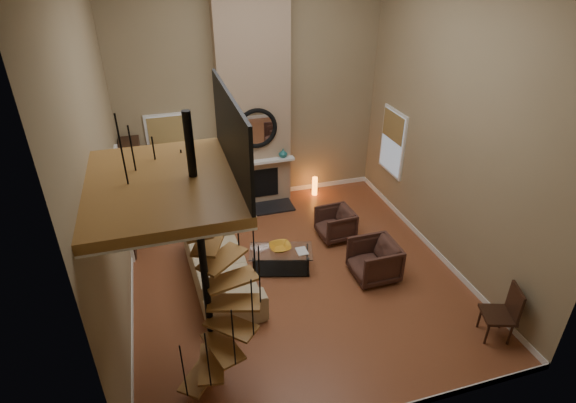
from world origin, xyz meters
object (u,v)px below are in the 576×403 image
object	(u,v)px
armchair_far	(378,260)
floor_lamp	(196,177)
armchair_near	(338,223)
accent_lamp	(315,186)
hutch	(136,186)
side_chair	(505,311)
sofa	(220,264)
coffee_table	(281,258)

from	to	relation	value
armchair_far	floor_lamp	bearing A→B (deg)	-128.01
armchair_near	accent_lamp	size ratio (longest dim) A/B	1.54
floor_lamp	accent_lamp	bearing A→B (deg)	18.99
armchair_near	armchair_far	xyz separation A→B (m)	(0.23, -1.42, 0.00)
hutch	floor_lamp	xyz separation A→B (m)	(1.25, -0.91, 0.46)
side_chair	sofa	bearing A→B (deg)	147.00
armchair_far	accent_lamp	distance (m)	3.36
floor_lamp	coffee_table	bearing A→B (deg)	-51.73
armchair_near	armchair_far	distance (m)	1.44
armchair_far	coffee_table	size ratio (longest dim) A/B	0.63
sofa	coffee_table	size ratio (longest dim) A/B	2.01
hutch	coffee_table	xyz separation A→B (m)	(2.56, -2.57, -0.67)
accent_lamp	armchair_far	bearing A→B (deg)	-88.73
sofa	floor_lamp	xyz separation A→B (m)	(-0.13, 1.67, 1.02)
armchair_near	side_chair	bearing A→B (deg)	19.59
sofa	armchair_far	world-z (taller)	sofa
armchair_near	side_chair	size ratio (longest dim) A/B	0.73
armchair_near	accent_lamp	xyz separation A→B (m)	(0.16, 1.94, -0.10)
armchair_near	accent_lamp	bearing A→B (deg)	172.18
accent_lamp	hutch	bearing A→B (deg)	-178.54
coffee_table	accent_lamp	xyz separation A→B (m)	(1.64, 2.68, -0.03)
hutch	side_chair	xyz separation A→B (m)	(5.48, -5.24, -0.42)
hutch	floor_lamp	size ratio (longest dim) A/B	1.16
hutch	armchair_near	size ratio (longest dim) A/B	2.72
armchair_far	side_chair	size ratio (longest dim) A/B	0.84
sofa	floor_lamp	size ratio (longest dim) A/B	1.55
accent_lamp	sofa	bearing A→B (deg)	-136.39
hutch	armchair_far	bearing A→B (deg)	-37.20
armchair_far	coffee_table	bearing A→B (deg)	-111.80
side_chair	coffee_table	bearing A→B (deg)	137.54
hutch	sofa	world-z (taller)	hutch
sofa	armchair_far	distance (m)	2.97
coffee_table	floor_lamp	bearing A→B (deg)	128.27
sofa	coffee_table	distance (m)	1.18
side_chair	floor_lamp	bearing A→B (deg)	134.31
hutch	sofa	size ratio (longest dim) A/B	0.75
hutch	armchair_far	distance (m)	5.41
accent_lamp	floor_lamp	bearing A→B (deg)	-161.01
coffee_table	floor_lamp	world-z (taller)	floor_lamp
sofa	floor_lamp	distance (m)	1.96
hutch	side_chair	size ratio (longest dim) A/B	1.99
hutch	armchair_near	xyz separation A→B (m)	(4.05, -1.83, -0.60)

